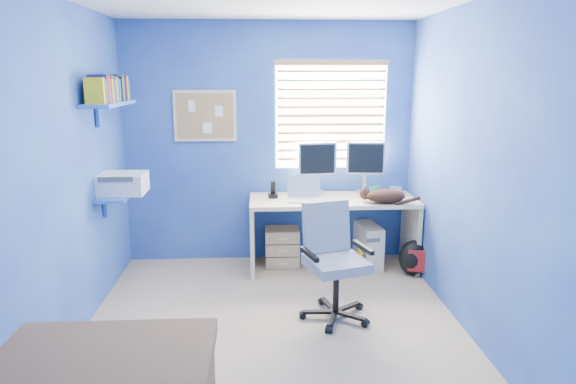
{
  "coord_description": "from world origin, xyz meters",
  "views": [
    {
      "loc": [
        -0.1,
        -3.76,
        1.96
      ],
      "look_at": [
        0.15,
        0.65,
        0.95
      ],
      "focal_mm": 32.0,
      "sensor_mm": 36.0,
      "label": 1
    }
  ],
  "objects": [
    {
      "name": "wall_back",
      "position": [
        0.0,
        1.6,
        1.25
      ],
      "size": [
        3.0,
        0.01,
        2.5
      ],
      "primitive_type": "cube",
      "color": "#2A3CAC",
      "rests_on": "ground"
    },
    {
      "name": "desk",
      "position": [
        0.64,
        1.26,
        0.37
      ],
      "size": [
        1.68,
        0.65,
        0.74
      ],
      "primitive_type": "cube",
      "color": "#CBB790",
      "rests_on": "floor"
    },
    {
      "name": "mug",
      "position": [
        1.09,
        1.37,
        0.79
      ],
      "size": [
        0.1,
        0.09,
        0.1
      ],
      "primitive_type": "imported",
      "color": "#248A6A",
      "rests_on": "desk"
    },
    {
      "name": "cd_spindle",
      "position": [
        1.33,
        1.42,
        0.78
      ],
      "size": [
        0.13,
        0.13,
        0.07
      ],
      "primitive_type": "cylinder",
      "color": "silver",
      "rests_on": "desk"
    },
    {
      "name": "wall_shelves",
      "position": [
        -1.35,
        0.75,
        1.43
      ],
      "size": [
        0.42,
        0.9,
        1.05
      ],
      "color": "blue",
      "rests_on": "ground"
    },
    {
      "name": "floor",
      "position": [
        0.0,
        0.0,
        0.0
      ],
      "size": [
        3.0,
        3.2,
        0.0
      ],
      "primitive_type": "cube",
      "color": "tan",
      "rests_on": "ground"
    },
    {
      "name": "corkboard",
      "position": [
        -0.65,
        1.58,
        1.55
      ],
      "size": [
        0.64,
        0.02,
        0.52
      ],
      "color": "#CBB790",
      "rests_on": "ground"
    },
    {
      "name": "drawer_boxes",
      "position": [
        0.13,
        1.35,
        0.2
      ],
      "size": [
        0.35,
        0.28,
        0.41
      ],
      "primitive_type": "cube",
      "color": "tan",
      "rests_on": "floor"
    },
    {
      "name": "monitor_left",
      "position": [
        0.5,
        1.49,
        1.01
      ],
      "size": [
        0.41,
        0.17,
        0.54
      ],
      "primitive_type": "cube",
      "rotation": [
        0.0,
        0.0,
        0.12
      ],
      "color": "silver",
      "rests_on": "desk"
    },
    {
      "name": "wall_left",
      "position": [
        -1.5,
        0.0,
        1.25
      ],
      "size": [
        0.01,
        3.2,
        2.5
      ],
      "primitive_type": "cube",
      "color": "#2A3CAC",
      "rests_on": "ground"
    },
    {
      "name": "monitor_right",
      "position": [
        1.01,
        1.51,
        1.01
      ],
      "size": [
        0.41,
        0.16,
        0.54
      ],
      "primitive_type": "cube",
      "rotation": [
        0.0,
        0.0,
        -0.1
      ],
      "color": "silver",
      "rests_on": "desk"
    },
    {
      "name": "cat",
      "position": [
        1.13,
        1.03,
        0.81
      ],
      "size": [
        0.43,
        0.31,
        0.14
      ],
      "primitive_type": "ellipsoid",
      "rotation": [
        0.0,
        0.0,
        -0.32
      ],
      "color": "black",
      "rests_on": "desk"
    },
    {
      "name": "yellow_book",
      "position": [
        0.88,
        1.07,
        0.12
      ],
      "size": [
        0.03,
        0.17,
        0.24
      ],
      "primitive_type": "cube",
      "color": "yellow",
      "rests_on": "floor"
    },
    {
      "name": "wall_right",
      "position": [
        1.5,
        0.0,
        1.25
      ],
      "size": [
        0.01,
        3.2,
        2.5
      ],
      "primitive_type": "cube",
      "color": "#2A3CAC",
      "rests_on": "ground"
    },
    {
      "name": "wall_front",
      "position": [
        0.0,
        -1.6,
        1.25
      ],
      "size": [
        3.0,
        0.01,
        2.5
      ],
      "primitive_type": "cube",
      "color": "#2A3CAC",
      "rests_on": "ground"
    },
    {
      "name": "phone",
      "position": [
        0.03,
        1.33,
        0.82
      ],
      "size": [
        0.1,
        0.12,
        0.17
      ],
      "primitive_type": "cube",
      "rotation": [
        0.0,
        0.0,
        0.1
      ],
      "color": "black",
      "rests_on": "desk"
    },
    {
      "name": "backpack",
      "position": [
        1.43,
        1.0,
        0.18
      ],
      "size": [
        0.37,
        0.32,
        0.36
      ],
      "primitive_type": "ellipsoid",
      "rotation": [
        0.0,
        0.0,
        -0.34
      ],
      "color": "black",
      "rests_on": "floor"
    },
    {
      "name": "tower_pc",
      "position": [
        1.02,
        1.27,
        0.23
      ],
      "size": [
        0.25,
        0.46,
        0.45
      ],
      "primitive_type": "cube",
      "rotation": [
        0.0,
        0.0,
        0.14
      ],
      "color": "beige",
      "rests_on": "floor"
    },
    {
      "name": "window_blinds",
      "position": [
        0.65,
        1.57,
        1.55
      ],
      "size": [
        1.15,
        0.05,
        1.1
      ],
      "color": "white",
      "rests_on": "ground"
    },
    {
      "name": "laptop",
      "position": [
        0.34,
        1.17,
        0.85
      ],
      "size": [
        0.35,
        0.28,
        0.22
      ],
      "primitive_type": "cube",
      "rotation": [
        0.0,
        0.0,
        -0.07
      ],
      "color": "silver",
      "rests_on": "desk"
    },
    {
      "name": "office_chair",
      "position": [
        0.5,
        0.16,
        0.35
      ],
      "size": [
        0.68,
        0.68,
        0.94
      ],
      "color": "black",
      "rests_on": "floor"
    }
  ]
}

